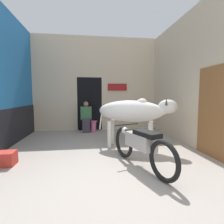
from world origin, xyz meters
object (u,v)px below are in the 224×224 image
shopkeeper_seated (86,116)px  crate (4,159)px  motorcycle_near (140,145)px  plastic_stool (93,126)px  cow (134,112)px

shopkeeper_seated → crate: 3.58m
motorcycle_near → plastic_stool: bearing=102.7°
shopkeeper_seated → crate: shopkeeper_seated is taller
plastic_stool → motorcycle_near: bearing=-77.3°
shopkeeper_seated → crate: size_ratio=2.72×
cow → crate: bearing=-163.4°
plastic_stool → crate: bearing=-121.7°
motorcycle_near → shopkeeper_seated: bearing=106.8°
motorcycle_near → crate: size_ratio=4.36×
shopkeeper_seated → crate: (-1.64, -3.14, -0.48)m
cow → plastic_stool: cow is taller
cow → shopkeeper_seated: (-1.32, 2.26, -0.37)m
motorcycle_near → shopkeeper_seated: shopkeeper_seated is taller
plastic_stool → crate: (-1.93, -3.12, -0.10)m
motorcycle_near → crate: 2.79m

